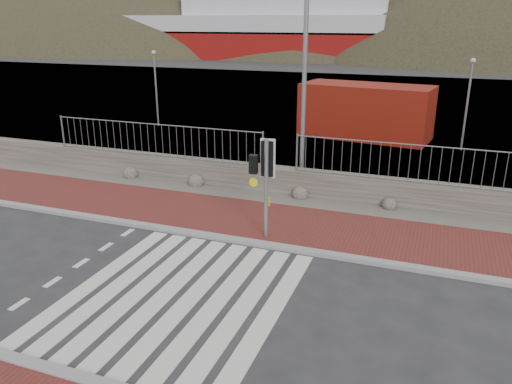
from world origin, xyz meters
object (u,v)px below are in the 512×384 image
at_px(ferry, 248,22).
at_px(shipping_container, 365,111).
at_px(traffic_signal_far, 265,168).
at_px(streetlight, 310,39).

height_order(ferry, shipping_container, ferry).
height_order(traffic_signal_far, streetlight, streetlight).
distance_m(streetlight, shipping_container, 9.72).
xyz_separation_m(traffic_signal_far, streetlight, (-0.09, 4.66, 3.08)).
bearing_deg(ferry, traffic_signal_far, -68.47).
bearing_deg(ferry, streetlight, -67.04).
relative_size(ferry, shipping_container, 7.86).
xyz_separation_m(ferry, shipping_container, (26.02, -50.85, -4.04)).
xyz_separation_m(streetlight, shipping_container, (0.70, 8.92, -3.79)).
bearing_deg(shipping_container, ferry, 125.53).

